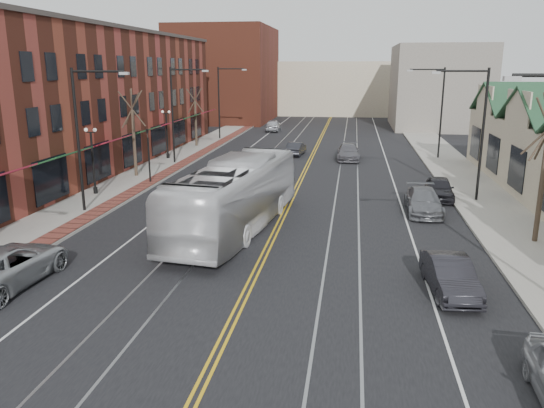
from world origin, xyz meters
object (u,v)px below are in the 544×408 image
(parked_suv, at_px, (6,265))
(parked_car_d, at_px, (439,188))
(parked_car_c, at_px, (424,201))
(transit_bus, at_px, (236,196))
(parked_car_b, at_px, (450,276))

(parked_suv, xyz_separation_m, parked_car_d, (18.60, 16.71, -0.09))
(parked_suv, relative_size, parked_car_d, 1.39)
(parked_car_c, bearing_deg, transit_bus, -153.36)
(transit_bus, xyz_separation_m, parked_car_b, (9.58, -6.54, -1.13))
(transit_bus, bearing_deg, parked_car_b, 153.18)
(transit_bus, bearing_deg, parked_car_d, -136.19)
(parked_suv, xyz_separation_m, parked_car_b, (16.80, 1.80, -0.11))
(transit_bus, height_order, parked_car_d, transit_bus)
(parked_car_c, bearing_deg, parked_car_d, 69.22)
(transit_bus, height_order, parked_car_c, transit_bus)
(parked_suv, height_order, parked_car_c, parked_suv)
(parked_car_d, bearing_deg, transit_bus, -140.46)
(parked_car_b, relative_size, parked_car_c, 0.86)
(parked_suv, relative_size, parked_car_b, 1.38)
(parked_suv, relative_size, parked_car_c, 1.19)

